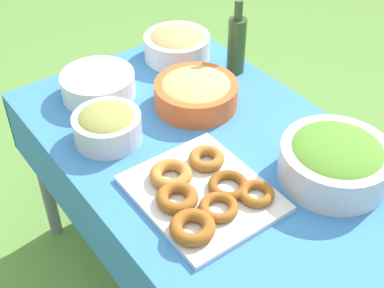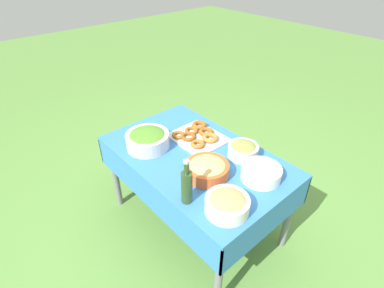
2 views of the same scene
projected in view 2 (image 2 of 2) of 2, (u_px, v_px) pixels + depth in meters
ground_plane at (195, 222)px, 2.53m from camera, size 14.00×14.00×0.00m
picnic_table at (196, 165)px, 2.18m from camera, size 1.34×0.84×0.71m
salad_bowl at (148, 139)px, 2.17m from camera, size 0.32×0.32×0.13m
pasta_bowl at (207, 169)px, 1.91m from camera, size 0.28×0.28×0.11m
donut_platter at (198, 136)px, 2.29m from camera, size 0.40×0.36×0.05m
plate_stack at (261, 173)px, 1.89m from camera, size 0.25×0.25×0.08m
olive_oil_bottle at (187, 186)px, 1.69m from camera, size 0.07×0.07×0.30m
bread_bowl at (227, 204)px, 1.66m from camera, size 0.25×0.25×0.11m
olive_bowl at (243, 150)px, 2.08m from camera, size 0.21×0.21×0.11m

